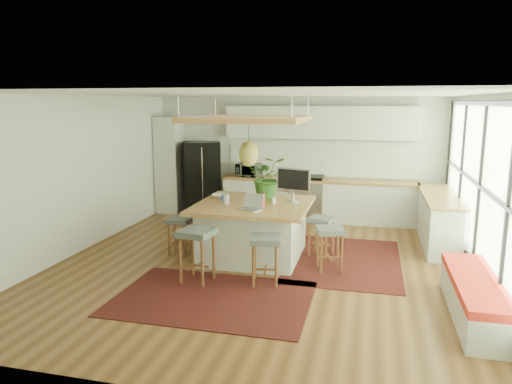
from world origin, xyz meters
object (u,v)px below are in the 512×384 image
(stool_near_right, at_px, (265,261))
(microwave, at_px, (249,168))
(fridge, at_px, (202,175))
(monitor, at_px, (293,186))
(stool_right_back, at_px, (321,236))
(laptop, at_px, (249,202))
(island, at_px, (253,230))
(stool_near_left, at_px, (197,258))
(stool_left_side, at_px, (180,234))
(stool_right_front, at_px, (330,249))
(island_plant, at_px, (268,182))

(stool_near_right, relative_size, microwave, 1.34)
(fridge, distance_m, monitor, 3.57)
(stool_right_back, xyz_separation_m, monitor, (-0.49, 0.00, 0.83))
(stool_near_right, relative_size, laptop, 1.92)
(island, bearing_deg, stool_right_back, 15.91)
(monitor, bearing_deg, stool_near_left, -109.89)
(fridge, xyz_separation_m, stool_right_back, (3.05, -2.49, -0.57))
(stool_left_side, relative_size, microwave, 1.19)
(stool_right_front, distance_m, stool_right_back, 0.71)
(stool_near_left, bearing_deg, fridge, 109.16)
(island, bearing_deg, stool_left_side, -173.46)
(stool_right_front, xyz_separation_m, stool_right_back, (-0.20, 0.68, 0.00))
(stool_near_left, distance_m, monitor, 2.13)
(island, relative_size, island_plant, 2.53)
(laptop, distance_m, monitor, 0.98)
(stool_left_side, xyz_separation_m, laptop, (1.33, -0.32, 0.70))
(stool_near_left, distance_m, stool_left_side, 1.36)
(stool_near_left, height_order, monitor, monitor)
(fridge, relative_size, microwave, 3.18)
(fridge, distance_m, laptop, 3.84)
(stool_near_left, bearing_deg, stool_right_back, 44.46)
(island, distance_m, laptop, 0.75)
(stool_right_front, bearing_deg, laptop, -175.19)
(monitor, bearing_deg, stool_near_right, -80.35)
(stool_near_left, xyz_separation_m, stool_left_side, (-0.75, 1.13, 0.00))
(stool_right_back, relative_size, monitor, 1.10)
(fridge, distance_m, stool_right_back, 3.98)
(monitor, height_order, microwave, monitor)
(stool_right_front, bearing_deg, fridge, 135.71)
(stool_near_right, height_order, microwave, microwave)
(island, height_order, stool_left_side, island)
(stool_right_front, relative_size, monitor, 1.11)
(stool_right_front, bearing_deg, microwave, 123.84)
(island, height_order, microwave, microwave)
(island, xyz_separation_m, laptop, (0.05, -0.47, 0.58))
(monitor, distance_m, island_plant, 0.53)
(stool_near_right, xyz_separation_m, stool_left_side, (-1.74, 1.00, 0.00))
(stool_near_left, distance_m, stool_right_back, 2.28)
(island, relative_size, stool_right_front, 2.68)
(stool_near_left, height_order, microwave, microwave)
(fridge, xyz_separation_m, stool_near_right, (2.41, -3.95, -0.57))
(stool_left_side, height_order, laptop, laptop)
(island_plant, bearing_deg, stool_near_right, -78.45)
(stool_near_right, relative_size, stool_right_back, 1.05)
(laptop, distance_m, island_plant, 1.01)
(island_plant, bearing_deg, microwave, 112.38)
(stool_near_left, bearing_deg, stool_near_right, 7.67)
(laptop, bearing_deg, monitor, 74.71)
(island, relative_size, microwave, 3.49)
(stool_near_left, bearing_deg, island_plant, 70.30)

